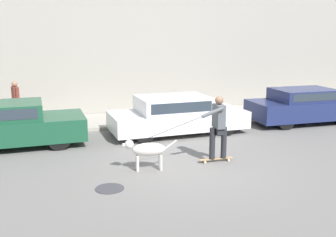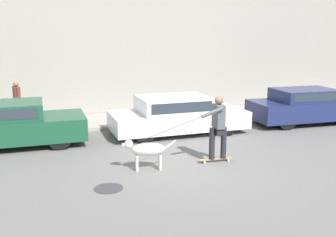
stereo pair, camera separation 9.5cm
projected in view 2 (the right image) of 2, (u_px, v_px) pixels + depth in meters
The scene contains 10 objects.
ground_plane at pixel (190, 166), 9.82m from camera, with size 36.00×36.00×0.00m, color slate.
back_wall at pixel (129, 51), 15.77m from camera, with size 32.00×0.30×5.11m.
sidewalk_curb at pixel (138, 119), 15.00m from camera, with size 30.00×2.46×0.11m.
parked_car_0 at pixel (9, 125), 11.40m from camera, with size 4.23×1.85×1.31m.
parked_car_1 at pixel (177, 115), 12.92m from camera, with size 4.48×1.94×1.24m.
parked_car_2 at pixel (307, 106), 14.41m from camera, with size 4.31×1.86×1.27m.
dog at pixel (146, 150), 9.45m from camera, with size 1.31×0.46×0.77m.
skateboarder at pixel (218, 125), 9.95m from camera, with size 2.73×0.60×1.71m.
pedestrian_with_bag at pixel (17, 100), 13.74m from camera, with size 0.28×0.60×1.53m.
manhole_cover at pixel (109, 188), 8.39m from camera, with size 0.62×0.62×0.01m.
Camera 2 is at (-3.34, -8.74, 3.25)m, focal length 42.00 mm.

